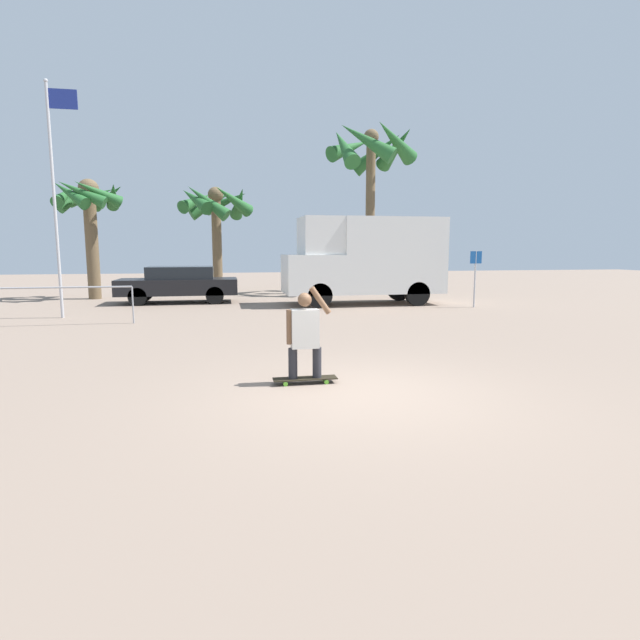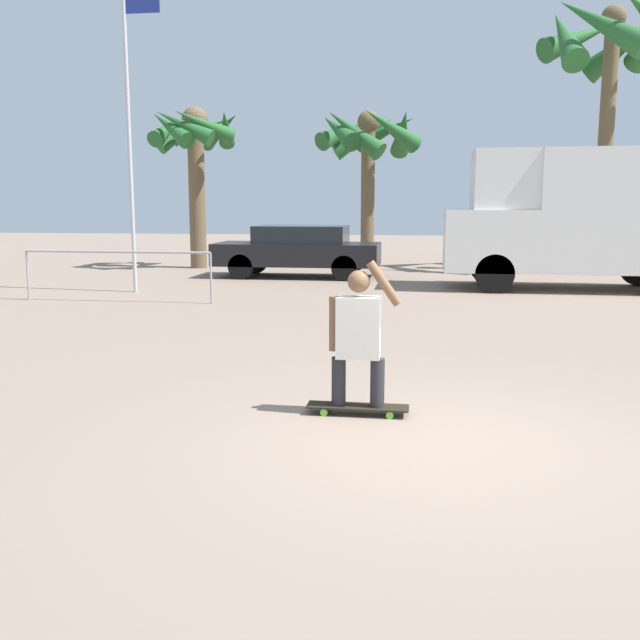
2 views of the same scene
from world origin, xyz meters
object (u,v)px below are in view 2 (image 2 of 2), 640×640
Objects in this scene: person_skateboarder at (358,332)px; palm_tree_center_background at (368,139)px; palm_tree_near_van at (612,47)px; parked_car_black at (299,249)px; skateboard at (358,407)px; palm_tree_far_left at (195,141)px; camper_van at (580,214)px; flagpole at (131,119)px.

palm_tree_center_background is (-1.44, 18.26, 3.39)m from person_skateboarder.
palm_tree_near_van is 1.49× the size of palm_tree_center_background.
palm_tree_near_van is (8.69, 2.84, 5.71)m from parked_car_black.
palm_tree_far_left is (-6.60, 15.23, 3.89)m from skateboard.
person_skateboarder is 0.18× the size of palm_tree_near_van.
person_skateboarder is at bearing -85.49° from palm_tree_center_background.
palm_tree_near_van is at bearing 2.27° from palm_tree_far_left.
person_skateboarder is 11.84m from camper_van.
flagpole is (-10.25, -2.03, 2.14)m from camper_van.
camper_van is at bearing -108.45° from palm_tree_near_van.
flagpole reaches higher than camper_van.
parked_car_black is 5.41m from palm_tree_far_left.
flagpole is at bearing -84.81° from palm_tree_far_left.
parked_car_black is at bearing 102.72° from skateboard.
flagpole is at bearing -128.73° from parked_car_black.
palm_tree_near_van reaches higher than skateboard.
parked_car_black reaches higher than skateboard.
palm_tree_far_left is at bearing 158.71° from camper_van.
parked_car_black is at bearing -32.51° from palm_tree_far_left.
palm_tree_near_van reaches higher than camper_van.
palm_tree_center_background reaches higher than parked_car_black.
palm_tree_center_background is at bearing 94.51° from person_skateboarder.
flagpole reaches higher than person_skateboarder.
palm_tree_near_van is at bearing 71.55° from camper_van.
skateboard is 13.22m from parked_car_black.
palm_tree_far_left is 6.27m from flagpole.
palm_tree_far_left is (-12.38, -0.49, -2.53)m from palm_tree_near_van.
camper_van is 10.66m from flagpole.
skateboard is at bearing -110.93° from camper_van.
flagpole is at bearing -168.77° from camper_van.
parked_car_black is 0.58× the size of palm_tree_near_van.
skateboard is 0.14× the size of flagpole.
camper_van is at bearing 11.23° from flagpole.
palm_tree_center_background is at bearing 74.75° from parked_car_black.
flagpole reaches higher than palm_tree_far_left.
camper_van is at bearing 69.07° from person_skateboarder.
person_skateboarder is at bearing -110.20° from palm_tree_near_van.
skateboard is 0.70× the size of person_skateboarder.
flagpole is at bearing 123.87° from person_skateboarder.
person_skateboarder is at bearing -110.93° from camper_van.
palm_tree_near_van is 7.98m from palm_tree_center_background.
palm_tree_center_background is at bearing 30.43° from palm_tree_far_left.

